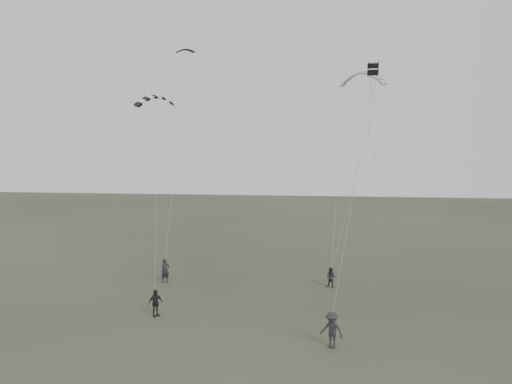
# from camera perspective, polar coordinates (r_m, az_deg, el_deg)

# --- Properties ---
(ground) EXTENTS (140.00, 140.00, 0.00)m
(ground) POSITION_cam_1_polar(r_m,az_deg,el_deg) (31.55, -3.39, -14.15)
(ground) COLOR #2F3623
(ground) RESTS_ON ground
(flyer_left) EXTENTS (0.80, 0.78, 1.85)m
(flyer_left) POSITION_cam_1_polar(r_m,az_deg,el_deg) (39.17, -10.33, -8.85)
(flyer_left) COLOR black
(flyer_left) RESTS_ON ground
(flyer_right) EXTENTS (0.91, 0.83, 1.51)m
(flyer_right) POSITION_cam_1_polar(r_m,az_deg,el_deg) (37.71, 8.57, -9.65)
(flyer_right) COLOR #28282D
(flyer_right) RESTS_ON ground
(flyer_center) EXTENTS (0.95, 1.00, 1.67)m
(flyer_center) POSITION_cam_1_polar(r_m,az_deg,el_deg) (32.12, -11.44, -12.32)
(flyer_center) COLOR black
(flyer_center) RESTS_ON ground
(flyer_far) EXTENTS (1.44, 1.20, 1.94)m
(flyer_far) POSITION_cam_1_polar(r_m,az_deg,el_deg) (27.24, 8.66, -15.32)
(flyer_far) COLOR #25262A
(flyer_far) RESTS_ON ground
(kite_dark_small) EXTENTS (1.52, 0.59, 0.61)m
(kite_dark_small) POSITION_cam_1_polar(r_m,az_deg,el_deg) (43.12, -8.11, 15.81)
(kite_dark_small) COLOR black
(kite_dark_small) RESTS_ON flyer_left
(kite_pale_large) EXTENTS (3.98, 2.64, 1.74)m
(kite_pale_large) POSITION_cam_1_polar(r_m,az_deg,el_deg) (42.86, 12.06, 13.15)
(kite_pale_large) COLOR #AEB0B3
(kite_pale_large) RESTS_ON flyer_right
(kite_striped) EXTENTS (2.95, 2.57, 1.31)m
(kite_striped) POSITION_cam_1_polar(r_m,az_deg,el_deg) (35.89, -11.32, 10.63)
(kite_striped) COLOR black
(kite_striped) RESTS_ON flyer_center
(kite_box) EXTENTS (0.84, 0.97, 0.89)m
(kite_box) POSITION_cam_1_polar(r_m,az_deg,el_deg) (34.67, 13.23, 13.53)
(kite_box) COLOR black
(kite_box) RESTS_ON flyer_far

